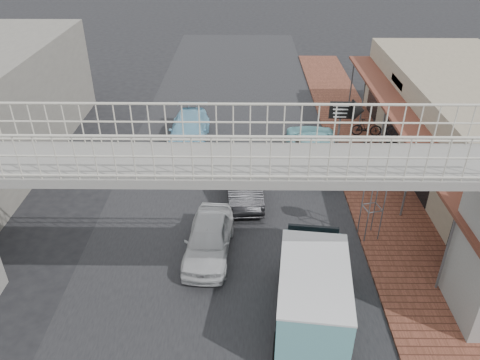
{
  "coord_description": "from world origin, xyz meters",
  "views": [
    {
      "loc": [
        0.74,
        -14.15,
        10.76
      ],
      "look_at": [
        0.57,
        0.79,
        1.8
      ],
      "focal_mm": 35.0,
      "sensor_mm": 36.0,
      "label": 1
    }
  ],
  "objects_px": {
    "white_hatchback": "(209,239)",
    "dark_sedan": "(244,182)",
    "angkot_far": "(189,130)",
    "arrow_sign": "(356,111)",
    "angkot_van": "(313,287)",
    "street_clock": "(378,177)",
    "angkot_curb": "(313,146)",
    "motorcycle_near": "(374,142)",
    "motorcycle_far": "(367,127)"
  },
  "relations": [
    {
      "from": "street_clock",
      "to": "arrow_sign",
      "type": "relative_size",
      "value": 1.06
    },
    {
      "from": "dark_sedan",
      "to": "street_clock",
      "type": "distance_m",
      "value": 5.74
    },
    {
      "from": "white_hatchback",
      "to": "motorcycle_near",
      "type": "bearing_deg",
      "value": 49.99
    },
    {
      "from": "angkot_far",
      "to": "arrow_sign",
      "type": "relative_size",
      "value": 1.65
    },
    {
      "from": "motorcycle_near",
      "to": "motorcycle_far",
      "type": "distance_m",
      "value": 1.66
    },
    {
      "from": "street_clock",
      "to": "motorcycle_near",
      "type": "bearing_deg",
      "value": 61.31
    },
    {
      "from": "angkot_van",
      "to": "arrow_sign",
      "type": "relative_size",
      "value": 1.6
    },
    {
      "from": "angkot_far",
      "to": "arrow_sign",
      "type": "distance_m",
      "value": 8.33
    },
    {
      "from": "angkot_van",
      "to": "motorcycle_near",
      "type": "bearing_deg",
      "value": 74.53
    },
    {
      "from": "angkot_curb",
      "to": "motorcycle_far",
      "type": "distance_m",
      "value": 3.91
    },
    {
      "from": "arrow_sign",
      "to": "angkot_far",
      "type": "bearing_deg",
      "value": 170.87
    },
    {
      "from": "angkot_van",
      "to": "motorcycle_far",
      "type": "relative_size",
      "value": 2.88
    },
    {
      "from": "angkot_far",
      "to": "dark_sedan",
      "type": "bearing_deg",
      "value": -60.59
    },
    {
      "from": "angkot_far",
      "to": "street_clock",
      "type": "bearing_deg",
      "value": -46.44
    },
    {
      "from": "white_hatchback",
      "to": "dark_sedan",
      "type": "height_order",
      "value": "dark_sedan"
    },
    {
      "from": "angkot_curb",
      "to": "street_clock",
      "type": "xyz_separation_m",
      "value": [
        1.3,
        -6.18,
        1.91
      ]
    },
    {
      "from": "motorcycle_far",
      "to": "arrow_sign",
      "type": "relative_size",
      "value": 0.56
    },
    {
      "from": "motorcycle_far",
      "to": "arrow_sign",
      "type": "height_order",
      "value": "arrow_sign"
    },
    {
      "from": "motorcycle_near",
      "to": "motorcycle_far",
      "type": "height_order",
      "value": "motorcycle_far"
    },
    {
      "from": "angkot_van",
      "to": "dark_sedan",
      "type": "bearing_deg",
      "value": 112.85
    },
    {
      "from": "angkot_van",
      "to": "arrow_sign",
      "type": "bearing_deg",
      "value": 79.43
    },
    {
      "from": "dark_sedan",
      "to": "white_hatchback",
      "type": "bearing_deg",
      "value": -111.93
    },
    {
      "from": "white_hatchback",
      "to": "motorcycle_far",
      "type": "bearing_deg",
      "value": 55.45
    },
    {
      "from": "dark_sedan",
      "to": "angkot_van",
      "type": "relative_size",
      "value": 0.88
    },
    {
      "from": "dark_sedan",
      "to": "motorcycle_near",
      "type": "bearing_deg",
      "value": 28.12
    },
    {
      "from": "white_hatchback",
      "to": "angkot_curb",
      "type": "relative_size",
      "value": 0.76
    },
    {
      "from": "motorcycle_near",
      "to": "angkot_van",
      "type": "bearing_deg",
      "value": 135.23
    },
    {
      "from": "dark_sedan",
      "to": "street_clock",
      "type": "xyz_separation_m",
      "value": [
        4.6,
        -2.82,
        1.94
      ]
    },
    {
      "from": "angkot_curb",
      "to": "arrow_sign",
      "type": "bearing_deg",
      "value": -173.13
    },
    {
      "from": "angkot_curb",
      "to": "motorcycle_far",
      "type": "xyz_separation_m",
      "value": [
        3.1,
        2.38,
        -0.12
      ]
    },
    {
      "from": "angkot_far",
      "to": "motorcycle_near",
      "type": "height_order",
      "value": "angkot_far"
    },
    {
      "from": "angkot_far",
      "to": "angkot_van",
      "type": "height_order",
      "value": "angkot_van"
    },
    {
      "from": "dark_sedan",
      "to": "arrow_sign",
      "type": "xyz_separation_m",
      "value": [
        5.2,
        3.56,
        1.73
      ]
    },
    {
      "from": "motorcycle_far",
      "to": "street_clock",
      "type": "height_order",
      "value": "street_clock"
    },
    {
      "from": "motorcycle_far",
      "to": "street_clock",
      "type": "distance_m",
      "value": 8.98
    },
    {
      "from": "angkot_curb",
      "to": "arrow_sign",
      "type": "distance_m",
      "value": 2.56
    },
    {
      "from": "white_hatchback",
      "to": "angkot_curb",
      "type": "height_order",
      "value": "angkot_curb"
    },
    {
      "from": "motorcycle_far",
      "to": "motorcycle_near",
      "type": "bearing_deg",
      "value": -175.43
    },
    {
      "from": "angkot_van",
      "to": "arrow_sign",
      "type": "xyz_separation_m",
      "value": [
        3.19,
        10.4,
        1.04
      ]
    },
    {
      "from": "white_hatchback",
      "to": "arrow_sign",
      "type": "height_order",
      "value": "arrow_sign"
    },
    {
      "from": "white_hatchback",
      "to": "angkot_van",
      "type": "bearing_deg",
      "value": -39.63
    },
    {
      "from": "white_hatchback",
      "to": "street_clock",
      "type": "relative_size",
      "value": 1.26
    },
    {
      "from": "angkot_curb",
      "to": "motorcycle_near",
      "type": "height_order",
      "value": "angkot_curb"
    },
    {
      "from": "white_hatchback",
      "to": "arrow_sign",
      "type": "distance_m",
      "value": 9.89
    },
    {
      "from": "angkot_far",
      "to": "motorcycle_near",
      "type": "xyz_separation_m",
      "value": [
        9.23,
        -0.96,
        -0.14
      ]
    },
    {
      "from": "angkot_far",
      "to": "motorcycle_far",
      "type": "bearing_deg",
      "value": 4.57
    },
    {
      "from": "street_clock",
      "to": "white_hatchback",
      "type": "bearing_deg",
      "value": 175.32
    },
    {
      "from": "dark_sedan",
      "to": "motorcycle_near",
      "type": "height_order",
      "value": "dark_sedan"
    },
    {
      "from": "arrow_sign",
      "to": "street_clock",
      "type": "bearing_deg",
      "value": -94.02
    },
    {
      "from": "angkot_van",
      "to": "street_clock",
      "type": "bearing_deg",
      "value": 63.58
    }
  ]
}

